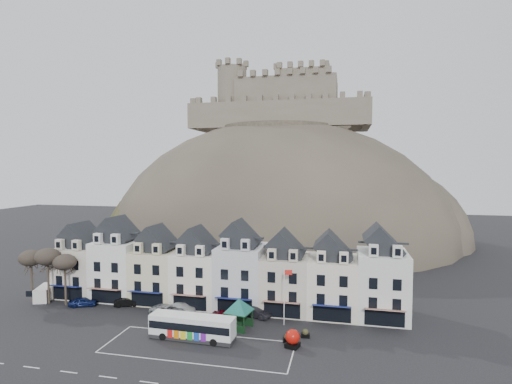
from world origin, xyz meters
TOP-DOWN VIEW (x-y plane):
  - ground at (0.00, 0.00)m, footprint 300.00×300.00m
  - coach_bay_markings at (2.00, 1.25)m, footprint 22.00×7.50m
  - townhouse_terrace at (0.15, 15.97)m, footprint 54.40×9.35m
  - castle_hill at (1.25, 68.95)m, footprint 100.00×76.00m
  - castle at (0.51, 75.93)m, footprint 50.20×22.20m
  - tree_left_far at (-29.00, 10.50)m, footprint 3.61×3.61m
  - tree_left_mid at (-26.00, 10.50)m, footprint 3.78×3.78m
  - tree_left_near at (-23.00, 10.50)m, footprint 3.43×3.43m
  - bus at (0.48, 3.17)m, footprint 10.64×2.78m
  - bus_shelter at (5.25, 7.51)m, footprint 6.20×6.20m
  - red_buoy at (12.76, 3.66)m, footprint 1.82×1.82m
  - flagpole at (10.88, 10.02)m, footprint 1.09×0.32m
  - white_van at (-27.93, 12.00)m, footprint 3.49×5.04m
  - planter_west at (12.00, 4.83)m, footprint 1.18×0.78m
  - planter_east at (13.96, 6.63)m, footprint 1.13×0.76m
  - car_navy at (-20.00, 10.47)m, footprint 4.37×3.11m
  - car_black at (-13.49, 12.00)m, footprint 4.06×2.79m
  - car_silver at (-5.60, 9.50)m, footprint 5.91×3.86m
  - car_white at (-4.40, 11.81)m, footprint 4.68×3.43m
  - car_maroon at (2.80, 9.88)m, footprint 4.16×1.98m
  - car_charcoal at (6.37, 12.00)m, footprint 4.96×3.24m

SIDE VIEW (x-z plane):
  - ground at x=0.00m, z-range 0.00..0.00m
  - coach_bay_markings at x=2.00m, z-range -0.01..0.01m
  - castle_hill at x=1.25m, z-range -33.89..34.11m
  - planter_east at x=13.96m, z-range -0.02..1.06m
  - planter_west at x=12.00m, z-range -0.02..1.09m
  - car_white at x=-4.40m, z-range 0.00..1.26m
  - car_black at x=-13.49m, z-range 0.00..1.27m
  - car_maroon at x=2.80m, z-range 0.00..1.37m
  - car_navy at x=-20.00m, z-range 0.00..1.38m
  - car_silver at x=-5.60m, z-range 0.00..1.54m
  - car_charcoal at x=6.37m, z-range 0.00..1.54m
  - white_van at x=-27.93m, z-range 0.00..2.11m
  - red_buoy at x=12.76m, z-range 0.02..2.15m
  - bus at x=0.48m, z-range 0.16..3.14m
  - bus_shelter at x=5.25m, z-range 1.11..5.12m
  - flagpole at x=10.88m, z-range 0.55..8.25m
  - townhouse_terrace at x=0.15m, z-range -0.60..11.20m
  - tree_left_near at x=-23.00m, z-range 2.64..10.47m
  - tree_left_far at x=-29.00m, z-range 2.78..11.02m
  - tree_left_mid at x=-26.00m, z-range 2.92..11.56m
  - castle at x=0.51m, z-range 29.19..51.19m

